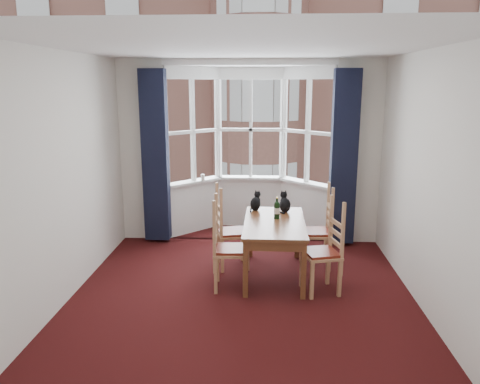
# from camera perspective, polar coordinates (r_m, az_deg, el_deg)

# --- Properties ---
(floor) EXTENTS (4.50, 4.50, 0.00)m
(floor) POSITION_cam_1_polar(r_m,az_deg,el_deg) (5.48, 0.18, -13.32)
(floor) COLOR black
(floor) RESTS_ON ground
(ceiling) EXTENTS (4.50, 4.50, 0.00)m
(ceiling) POSITION_cam_1_polar(r_m,az_deg,el_deg) (4.92, 0.21, 17.33)
(ceiling) COLOR white
(ceiling) RESTS_ON floor
(wall_left) EXTENTS (0.00, 4.50, 4.50)m
(wall_left) POSITION_cam_1_polar(r_m,az_deg,el_deg) (5.49, -21.15, 1.32)
(wall_left) COLOR silver
(wall_left) RESTS_ON floor
(wall_right) EXTENTS (0.00, 4.50, 4.50)m
(wall_right) POSITION_cam_1_polar(r_m,az_deg,el_deg) (5.30, 22.32, 0.83)
(wall_right) COLOR silver
(wall_right) RESTS_ON floor
(wall_near) EXTENTS (4.00, 0.00, 4.00)m
(wall_near) POSITION_cam_1_polar(r_m,az_deg,el_deg) (2.86, -2.13, -8.23)
(wall_near) COLOR silver
(wall_near) RESTS_ON floor
(wall_back_pier_left) EXTENTS (0.70, 0.12, 2.80)m
(wall_back_pier_left) POSITION_cam_1_polar(r_m,az_deg,el_deg) (7.47, -11.69, 4.86)
(wall_back_pier_left) COLOR silver
(wall_back_pier_left) RESTS_ON floor
(wall_back_pier_right) EXTENTS (0.70, 0.12, 2.80)m
(wall_back_pier_right) POSITION_cam_1_polar(r_m,az_deg,el_deg) (7.36, 14.10, 4.61)
(wall_back_pier_right) COLOR silver
(wall_back_pier_right) RESTS_ON floor
(bay_window) EXTENTS (2.76, 0.94, 2.80)m
(bay_window) POSITION_cam_1_polar(r_m,az_deg,el_deg) (7.73, 1.24, 5.39)
(bay_window) COLOR white
(bay_window) RESTS_ON floor
(curtain_left) EXTENTS (0.38, 0.22, 2.60)m
(curtain_left) POSITION_cam_1_polar(r_m,az_deg,el_deg) (7.25, -10.27, 4.27)
(curtain_left) COLOR black
(curtain_left) RESTS_ON floor
(curtain_right) EXTENTS (0.38, 0.22, 2.60)m
(curtain_right) POSITION_cam_1_polar(r_m,az_deg,el_deg) (7.15, 12.53, 4.05)
(curtain_right) COLOR black
(curtain_right) RESTS_ON floor
(dining_table) EXTENTS (0.78, 1.44, 0.73)m
(dining_table) POSITION_cam_1_polar(r_m,az_deg,el_deg) (5.98, 4.22, -4.39)
(dining_table) COLOR brown
(dining_table) RESTS_ON floor
(chair_left_near) EXTENTS (0.42, 0.44, 0.92)m
(chair_left_near) POSITION_cam_1_polar(r_m,az_deg,el_deg) (5.67, -2.10, -7.17)
(chair_left_near) COLOR tan
(chair_left_near) RESTS_ON floor
(chair_left_far) EXTENTS (0.49, 0.51, 0.92)m
(chair_left_far) POSITION_cam_1_polar(r_m,az_deg,el_deg) (6.29, -1.74, -5.10)
(chair_left_far) COLOR tan
(chair_left_far) RESTS_ON floor
(chair_right_near) EXTENTS (0.49, 0.51, 0.92)m
(chair_right_near) POSITION_cam_1_polar(r_m,az_deg,el_deg) (5.68, 10.72, -7.39)
(chair_right_near) COLOR tan
(chair_right_near) RESTS_ON floor
(chair_right_far) EXTENTS (0.41, 0.43, 0.92)m
(chair_right_far) POSITION_cam_1_polar(r_m,az_deg,el_deg) (6.40, 10.00, -4.97)
(chair_right_far) COLOR tan
(chair_right_far) RESTS_ON floor
(cat_left) EXTENTS (0.21, 0.23, 0.28)m
(cat_left) POSITION_cam_1_polar(r_m,az_deg,el_deg) (6.44, 1.92, -1.31)
(cat_left) COLOR black
(cat_left) RESTS_ON dining_table
(cat_right) EXTENTS (0.20, 0.24, 0.30)m
(cat_right) POSITION_cam_1_polar(r_m,az_deg,el_deg) (6.38, 5.49, -1.45)
(cat_right) COLOR black
(cat_right) RESTS_ON dining_table
(wine_bottle) EXTENTS (0.07, 0.07, 0.29)m
(wine_bottle) POSITION_cam_1_polar(r_m,az_deg,el_deg) (6.05, 4.51, -2.12)
(wine_bottle) COLOR black
(wine_bottle) RESTS_ON dining_table
(candle_tall) EXTENTS (0.06, 0.06, 0.11)m
(candle_tall) POSITION_cam_1_polar(r_m,az_deg,el_deg) (7.72, -4.55, 1.77)
(candle_tall) COLOR white
(candle_tall) RESTS_ON bay_window
(street) EXTENTS (80.00, 80.00, 0.00)m
(street) POSITION_cam_1_polar(r_m,az_deg,el_deg) (38.10, 2.66, 0.32)
(street) COLOR #333335
(street) RESTS_ON ground
(tenement_building) EXTENTS (18.40, 7.80, 15.20)m
(tenement_building) POSITION_cam_1_polar(r_m,az_deg,el_deg) (18.93, 2.39, 10.57)
(tenement_building) COLOR #8F594A
(tenement_building) RESTS_ON street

